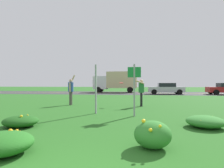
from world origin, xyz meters
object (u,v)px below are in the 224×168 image
object	(u,v)px
person_thrower_blue_shirt	(71,89)
sign_post_by_roadside	(134,84)
frisbee_red	(121,83)
sign_post_near_path	(96,89)
person_catcher_green_shirt	(141,90)
car_silver_center_left	(166,88)
box_truck_white	(116,81)

from	to	relation	value
person_thrower_blue_shirt	sign_post_by_roadside	bearing A→B (deg)	-41.37
person_thrower_blue_shirt	frisbee_red	distance (m)	3.30
sign_post_near_path	person_catcher_green_shirt	size ratio (longest dim) A/B	1.39
frisbee_red	car_silver_center_left	xyz separation A→B (m)	(4.63, 13.55, -0.69)
sign_post_by_roadside	person_thrower_blue_shirt	size ratio (longest dim) A/B	1.14
person_catcher_green_shirt	car_silver_center_left	size ratio (longest dim) A/B	0.36
sign_post_near_path	sign_post_by_roadside	size ratio (longest dim) A/B	1.02
sign_post_by_roadside	person_thrower_blue_shirt	world-z (taller)	sign_post_by_roadside
person_catcher_green_shirt	frisbee_red	xyz separation A→B (m)	(-1.23, 0.15, 0.45)
sign_post_near_path	sign_post_by_roadside	distance (m)	1.87
frisbee_red	car_silver_center_left	size ratio (longest dim) A/B	0.06
car_silver_center_left	sign_post_by_roadside	bearing A→B (deg)	-102.25
sign_post_by_roadside	box_truck_white	distance (m)	21.61
person_catcher_green_shirt	box_truck_white	distance (m)	18.17
sign_post_by_roadside	sign_post_near_path	bearing A→B (deg)	164.19
car_silver_center_left	box_truck_white	distance (m)	8.17
sign_post_near_path	person_catcher_green_shirt	xyz separation A→B (m)	(2.13, 3.06, -0.16)
person_catcher_green_shirt	car_silver_center_left	xyz separation A→B (m)	(3.40, 13.70, -0.24)
sign_post_by_roadside	frisbee_red	bearing A→B (deg)	103.36
person_catcher_green_shirt	frisbee_red	distance (m)	1.32
person_catcher_green_shirt	car_silver_center_left	distance (m)	14.12
sign_post_near_path	box_truck_white	world-z (taller)	box_truck_white
box_truck_white	person_catcher_green_shirt	bearing A→B (deg)	-78.57
person_thrower_blue_shirt	box_truck_white	distance (m)	17.73
person_catcher_green_shirt	sign_post_by_roadside	bearing A→B (deg)	-95.61
person_thrower_blue_shirt	person_catcher_green_shirt	distance (m)	4.51
frisbee_red	box_truck_white	xyz separation A→B (m)	(-2.36, 17.64, 0.38)
person_catcher_green_shirt	box_truck_white	bearing A→B (deg)	101.43
frisbee_red	person_catcher_green_shirt	bearing A→B (deg)	-6.83
sign_post_by_roadside	person_catcher_green_shirt	distance (m)	3.60
box_truck_white	car_silver_center_left	bearing A→B (deg)	-30.30
sign_post_near_path	car_silver_center_left	world-z (taller)	sign_post_near_path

